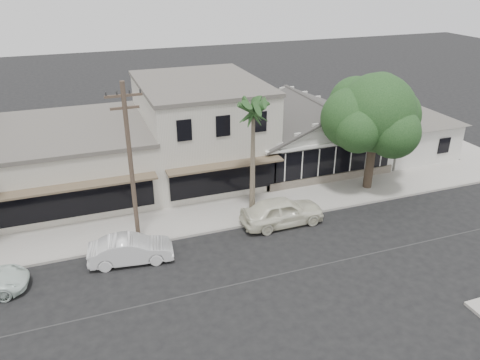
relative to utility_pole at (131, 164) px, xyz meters
name	(u,v)px	position (x,y,z in m)	size (l,w,h in m)	color
ground	(331,263)	(9.00, -5.20, -4.79)	(140.00, 140.00, 0.00)	black
sidewalk_north	(152,226)	(1.00, 1.55, -4.71)	(90.00, 3.50, 0.15)	#9E9991
corner_shop	(308,130)	(14.00, 7.27, -2.17)	(10.40, 8.60, 5.10)	silver
side_cottage	(405,136)	(22.20, 6.30, -3.29)	(6.00, 6.00, 3.00)	silver
row_building_near	(201,130)	(6.00, 8.30, -1.54)	(8.00, 10.00, 6.50)	beige
row_building_midnear	(71,161)	(-3.00, 8.30, -2.69)	(10.00, 10.00, 4.20)	silver
utility_pole	(131,164)	(0.00, 0.00, 0.00)	(1.80, 0.24, 9.00)	brown
car_0	(282,211)	(8.29, -0.69, -3.95)	(1.98, 4.92, 1.68)	white
car_1	(131,250)	(-0.61, -1.53, -4.09)	(1.49, 4.26, 1.40)	white
shade_tree	(373,114)	(15.71, 1.92, 0.41)	(7.11, 6.43, 7.89)	#473B2B
palm_east	(253,111)	(7.00, 0.86, 1.82)	(2.84, 2.84, 7.72)	#726651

